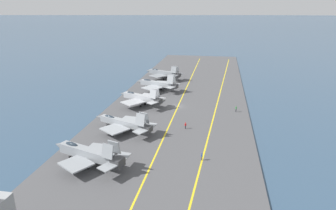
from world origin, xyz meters
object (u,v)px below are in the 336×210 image
crew_blue_vest (202,156)px  parked_jet_third (141,98)px  parked_jet_nearest (88,153)px  parked_jet_fourth (157,84)px  crew_green_vest (236,109)px  parked_jet_fifth (163,73)px  crew_red_vest (185,125)px  parked_jet_second (124,123)px

crew_blue_vest → parked_jet_third: bearing=33.7°
parked_jet_third → crew_blue_vest: parked_jet_third is taller
parked_jet_nearest → parked_jet_third: (37.47, -0.53, 0.09)m
parked_jet_fourth → crew_green_vest: parked_jet_fourth is taller
parked_jet_fourth → parked_jet_fifth: parked_jet_fourth is taller
parked_jet_fifth → parked_jet_third: bearing=179.9°
crew_blue_vest → parked_jet_fifth: bearing=17.3°
crew_blue_vest → parked_jet_nearest: bearing=104.6°
parked_jet_nearest → crew_red_vest: 27.03m
parked_jet_fourth → crew_red_vest: bearing=-156.9°
parked_jet_fifth → crew_green_vest: parked_jet_fifth is taller
parked_jet_nearest → parked_jet_fifth: size_ratio=0.99×
crew_green_vest → crew_blue_vest: bearing=165.7°
parked_jet_nearest → crew_red_vest: size_ratio=9.93×
parked_jet_fifth → crew_blue_vest: (-68.11, -21.15, -1.63)m
parked_jet_nearest → crew_green_vest: bearing=-39.0°
parked_jet_fourth → crew_green_vest: 33.58m
parked_jet_fifth → crew_red_vest: parked_jet_fifth is taller
parked_jet_third → parked_jet_fourth: size_ratio=0.93×
parked_jet_nearest → parked_jet_fourth: bearing=-2.0°
parked_jet_nearest → parked_jet_fifth: bearing=-0.5°
crew_red_vest → crew_green_vest: bearing=-40.7°
parked_jet_nearest → crew_green_vest: (36.54, -29.62, -1.50)m
parked_jet_second → crew_red_vest: 15.55m
parked_jet_second → crew_red_vest: bearing=-74.4°
parked_jet_second → parked_jet_third: parked_jet_third is taller
parked_jet_third → crew_blue_vest: bearing=-146.3°
crew_green_vest → parked_jet_second: bearing=124.7°
parked_jet_second → crew_red_vest: (4.17, -14.93, -1.24)m
crew_green_vest → crew_red_vest: crew_green_vest is taller
parked_jet_third → crew_red_vest: 22.79m
crew_green_vest → parked_jet_third: bearing=88.2°
parked_jet_third → crew_green_vest: parked_jet_third is taller
parked_jet_nearest → parked_jet_fourth: 55.53m
parked_jet_third → crew_red_vest: parked_jet_third is taller
parked_jet_second → crew_green_vest: size_ratio=9.81×
parked_jet_second → parked_jet_nearest: bearing=174.6°
parked_jet_fifth → crew_green_vest: bearing=-142.1°
parked_jet_second → parked_jet_fourth: parked_jet_fourth is taller
parked_jet_nearest → parked_jet_fourth: size_ratio=1.00×
parked_jet_nearest → parked_jet_third: 37.47m
parked_jet_nearest → crew_red_vest: (21.33, -16.53, -1.53)m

